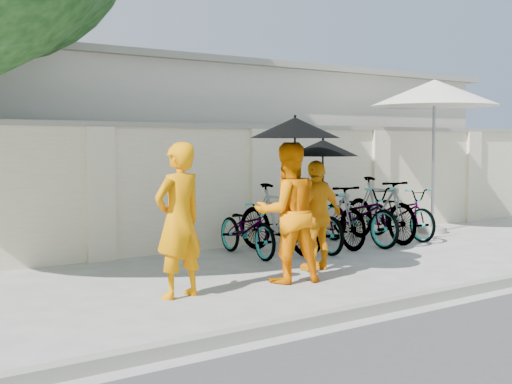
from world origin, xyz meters
TOP-DOWN VIEW (x-y plane):
  - ground at (0.00, 0.00)m, footprint 80.00×80.00m
  - kerb at (0.00, -1.70)m, footprint 40.00×0.16m
  - compound_wall at (1.00, 3.20)m, footprint 20.00×0.30m
  - building_behind at (2.00, 7.00)m, footprint 14.00×6.00m
  - monk_left at (-1.36, 0.19)m, footprint 0.71×0.53m
  - monk_center at (0.20, 0.14)m, footprint 1.02×0.89m
  - parasol_center at (0.25, 0.06)m, footprint 1.13×1.13m
  - monk_right at (1.06, 0.53)m, footprint 0.93×0.47m
  - parasol_right at (1.08, 0.45)m, footprint 0.98×0.98m
  - patio_umbrella at (5.61, 2.23)m, footprint 3.21×3.21m
  - bike_0 at (1.01, 2.09)m, footprint 0.76×1.71m
  - bike_1 at (1.58, 2.00)m, footprint 0.72×1.89m
  - bike_2 at (2.16, 1.93)m, footprint 0.84×1.89m
  - bike_3 at (2.73, 2.00)m, footprint 0.76×1.89m
  - bike_4 at (3.30, 1.95)m, footprint 0.76×1.98m
  - bike_5 at (3.87, 1.98)m, footprint 0.79×1.97m
  - bike_6 at (4.44, 2.02)m, footprint 0.79×1.85m

SIDE VIEW (x-z plane):
  - ground at x=0.00m, z-range 0.00..0.00m
  - kerb at x=0.00m, z-range 0.00..0.12m
  - bike_0 at x=1.01m, z-range 0.00..0.87m
  - bike_6 at x=4.44m, z-range 0.00..0.95m
  - bike_2 at x=2.16m, z-range 0.00..0.96m
  - bike_4 at x=3.30m, z-range 0.00..1.02m
  - bike_3 at x=2.73m, z-range 0.00..1.10m
  - bike_1 at x=1.58m, z-range 0.00..1.11m
  - bike_5 at x=3.87m, z-range 0.00..1.15m
  - monk_right at x=1.06m, z-range 0.00..1.52m
  - monk_center at x=0.20m, z-range 0.00..1.77m
  - monk_left at x=-1.36m, z-range 0.00..1.77m
  - compound_wall at x=1.00m, z-range 0.00..2.00m
  - building_behind at x=2.00m, z-range 0.00..3.20m
  - parasol_right at x=1.08m, z-range 1.22..2.16m
  - parasol_center at x=0.25m, z-range 1.41..2.49m
  - patio_umbrella at x=5.61m, z-range 1.20..4.18m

